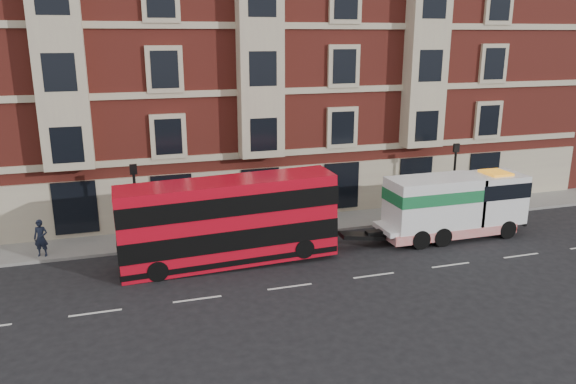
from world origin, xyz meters
The scene contains 8 objects.
ground centered at (0.00, 0.00, 0.00)m, with size 120.00×120.00×0.00m, color black.
sidewalk centered at (0.00, 7.50, 0.07)m, with size 90.00×3.00×0.15m, color slate.
victorian_terrace centered at (0.50, 15.00, 10.07)m, with size 45.00×12.00×20.40m.
lamp_post_west centered at (-6.00, 6.20, 2.68)m, with size 0.35×0.15×4.35m.
lamp_post_east centered at (12.00, 6.20, 2.68)m, with size 0.35×0.15×4.35m.
double_decker_bus centered at (-1.96, 3.36, 2.17)m, with size 10.12×2.32×4.10m.
tow_truck centered at (10.09, 3.36, 1.79)m, with size 8.10×2.39×3.38m.
pedestrian centered at (-10.53, 6.61, 1.06)m, with size 0.67×0.44×1.83m, color #181E30.
Camera 1 is at (-6.67, -21.25, 10.52)m, focal length 35.00 mm.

